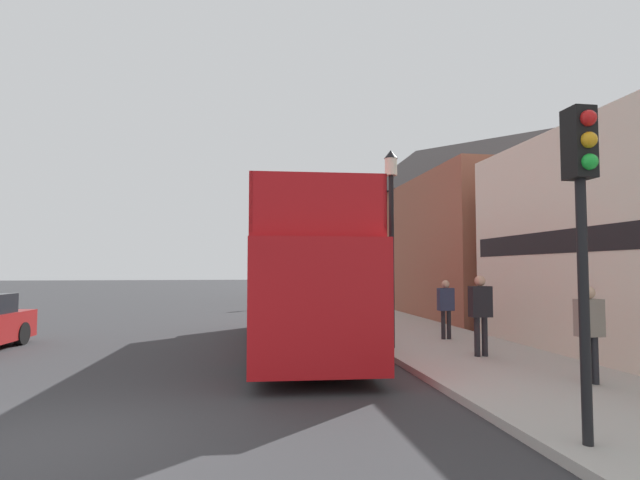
# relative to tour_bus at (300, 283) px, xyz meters

# --- Properties ---
(ground_plane) EXTENTS (144.00, 144.00, 0.00)m
(ground_plane) POSITION_rel_tour_bus_xyz_m (-3.99, 13.82, -1.76)
(ground_plane) COLOR #333335
(sidewalk) EXTENTS (3.94, 108.00, 0.14)m
(sidewalk) POSITION_rel_tour_bus_xyz_m (3.85, 10.82, -1.69)
(sidewalk) COLOR #ADAAA3
(sidewalk) RESTS_ON ground_plane
(brick_terrace_rear) EXTENTS (6.00, 25.58, 9.35)m
(brick_terrace_rear) POSITION_rel_tour_bus_xyz_m (8.82, 14.98, 2.91)
(brick_terrace_rear) COLOR #935642
(brick_terrace_rear) RESTS_ON ground_plane
(tour_bus) EXTENTS (2.98, 10.65, 3.90)m
(tour_bus) POSITION_rel_tour_bus_xyz_m (0.00, 0.00, 0.00)
(tour_bus) COLOR red
(tour_bus) RESTS_ON ground_plane
(parked_car_ahead_of_bus) EXTENTS (1.92, 4.44, 1.32)m
(parked_car_ahead_of_bus) POSITION_rel_tour_bus_xyz_m (0.79, 8.86, -1.13)
(parked_car_ahead_of_bus) COLOR maroon
(parked_car_ahead_of_bus) RESTS_ON ground_plane
(pedestrian_nearest) EXTENTS (0.45, 0.25, 1.71)m
(pedestrian_nearest) POSITION_rel_tour_bus_xyz_m (4.47, -5.78, -0.59)
(pedestrian_nearest) COLOR #232328
(pedestrian_nearest) RESTS_ON sidewalk
(pedestrian_second) EXTENTS (0.49, 0.27, 1.86)m
(pedestrian_second) POSITION_rel_tour_bus_xyz_m (3.89, -2.86, -0.50)
(pedestrian_second) COLOR #232328
(pedestrian_second) RESTS_ON sidewalk
(pedestrian_third) EXTENTS (0.44, 0.24, 1.69)m
(pedestrian_third) POSITION_rel_tour_bus_xyz_m (4.23, -0.07, -0.61)
(pedestrian_third) COLOR #232328
(pedestrian_third) RESTS_ON sidewalk
(traffic_signal) EXTENTS (0.28, 0.42, 3.93)m
(traffic_signal) POSITION_rel_tour_bus_xyz_m (2.35, -8.52, 1.25)
(traffic_signal) COLOR black
(traffic_signal) RESTS_ON sidewalk
(lamp_post_nearest) EXTENTS (0.35, 0.35, 5.12)m
(lamp_post_nearest) POSITION_rel_tour_bus_xyz_m (2.23, -1.34, 1.87)
(lamp_post_nearest) COLOR black
(lamp_post_nearest) RESTS_ON sidewalk
(lamp_post_second) EXTENTS (0.35, 0.35, 4.49)m
(lamp_post_second) POSITION_rel_tour_bus_xyz_m (2.24, 7.12, 1.49)
(lamp_post_second) COLOR black
(lamp_post_second) RESTS_ON sidewalk
(lamp_post_third) EXTENTS (0.35, 0.35, 4.84)m
(lamp_post_third) POSITION_rel_tour_bus_xyz_m (2.44, 15.57, 1.71)
(lamp_post_third) COLOR black
(lamp_post_third) RESTS_ON sidewalk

